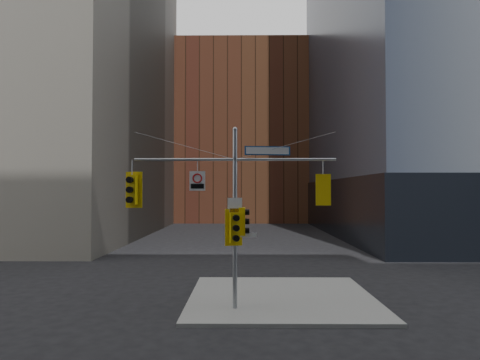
{
  "coord_description": "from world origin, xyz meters",
  "views": [
    {
      "loc": [
        0.35,
        -14.92,
        4.74
      ],
      "look_at": [
        0.2,
        2.0,
        5.19
      ],
      "focal_mm": 32.0,
      "sensor_mm": 36.0,
      "label": 1
    }
  ],
  "objects_px": {
    "traffic_light_pole_front": "(235,228)",
    "street_sign_blade": "(268,151)",
    "signal_assembly": "(235,199)",
    "traffic_light_pole_side": "(243,221)",
    "traffic_light_west_arm": "(132,190)",
    "traffic_light_east_arm": "(323,190)",
    "regulatory_sign_arm": "(197,180)"
  },
  "relations": [
    {
      "from": "traffic_light_pole_front",
      "to": "street_sign_blade",
      "type": "xyz_separation_m",
      "value": [
        1.3,
        0.27,
        3.03
      ]
    },
    {
      "from": "traffic_light_east_arm",
      "to": "traffic_light_pole_side",
      "type": "distance_m",
      "value": 3.4
    },
    {
      "from": "traffic_light_east_arm",
      "to": "regulatory_sign_arm",
      "type": "height_order",
      "value": "regulatory_sign_arm"
    },
    {
      "from": "signal_assembly",
      "to": "traffic_light_pole_front",
      "type": "bearing_deg",
      "value": -90.38
    },
    {
      "from": "traffic_light_east_arm",
      "to": "traffic_light_pole_side",
      "type": "bearing_deg",
      "value": 7.89
    },
    {
      "from": "traffic_light_pole_front",
      "to": "regulatory_sign_arm",
      "type": "distance_m",
      "value": 2.39
    },
    {
      "from": "traffic_light_west_arm",
      "to": "traffic_light_pole_side",
      "type": "bearing_deg",
      "value": 9.04
    },
    {
      "from": "signal_assembly",
      "to": "traffic_light_west_arm",
      "type": "bearing_deg",
      "value": 179.8
    },
    {
      "from": "traffic_light_pole_side",
      "to": "street_sign_blade",
      "type": "bearing_deg",
      "value": -88.52
    },
    {
      "from": "street_sign_blade",
      "to": "signal_assembly",
      "type": "bearing_deg",
      "value": 172.97
    },
    {
      "from": "traffic_light_west_arm",
      "to": "street_sign_blade",
      "type": "xyz_separation_m",
      "value": [
        5.38,
        -0.01,
        1.55
      ]
    },
    {
      "from": "traffic_light_west_arm",
      "to": "traffic_light_pole_side",
      "type": "relative_size",
      "value": 1.32
    },
    {
      "from": "traffic_light_west_arm",
      "to": "traffic_light_east_arm",
      "type": "height_order",
      "value": "traffic_light_west_arm"
    },
    {
      "from": "traffic_light_pole_front",
      "to": "regulatory_sign_arm",
      "type": "relative_size",
      "value": 1.86
    },
    {
      "from": "traffic_light_west_arm",
      "to": "traffic_light_pole_side",
      "type": "distance_m",
      "value": 4.59
    },
    {
      "from": "signal_assembly",
      "to": "traffic_light_pole_front",
      "type": "xyz_separation_m",
      "value": [
        -0.0,
        -0.27,
        -1.09
      ]
    },
    {
      "from": "street_sign_blade",
      "to": "traffic_light_pole_side",
      "type": "bearing_deg",
      "value": 172.68
    },
    {
      "from": "traffic_light_west_arm",
      "to": "traffic_light_pole_front",
      "type": "bearing_deg",
      "value": 5.23
    },
    {
      "from": "signal_assembly",
      "to": "traffic_light_west_arm",
      "type": "height_order",
      "value": "signal_assembly"
    },
    {
      "from": "signal_assembly",
      "to": "street_sign_blade",
      "type": "xyz_separation_m",
      "value": [
        1.29,
        0.0,
        1.93
      ]
    },
    {
      "from": "traffic_light_west_arm",
      "to": "traffic_light_pole_side",
      "type": "xyz_separation_m",
      "value": [
        4.42,
        -0.01,
        -1.25
      ]
    },
    {
      "from": "regulatory_sign_arm",
      "to": "traffic_light_pole_front",
      "type": "bearing_deg",
      "value": -13.67
    },
    {
      "from": "traffic_light_pole_side",
      "to": "regulatory_sign_arm",
      "type": "relative_size",
      "value": 1.42
    },
    {
      "from": "traffic_light_east_arm",
      "to": "traffic_light_west_arm",
      "type": "bearing_deg",
      "value": 7.88
    },
    {
      "from": "traffic_light_pole_front",
      "to": "street_sign_blade",
      "type": "bearing_deg",
      "value": -2.83
    },
    {
      "from": "traffic_light_east_arm",
      "to": "street_sign_blade",
      "type": "height_order",
      "value": "street_sign_blade"
    },
    {
      "from": "traffic_light_pole_front",
      "to": "street_sign_blade",
      "type": "height_order",
      "value": "street_sign_blade"
    },
    {
      "from": "signal_assembly",
      "to": "street_sign_blade",
      "type": "relative_size",
      "value": 4.39
    },
    {
      "from": "traffic_light_pole_front",
      "to": "traffic_light_pole_side",
      "type": "bearing_deg",
      "value": 25.09
    },
    {
      "from": "traffic_light_east_arm",
      "to": "street_sign_blade",
      "type": "relative_size",
      "value": 0.68
    },
    {
      "from": "traffic_light_east_arm",
      "to": "traffic_light_pole_front",
      "type": "xyz_separation_m",
      "value": [
        -3.49,
        -0.27,
        -1.48
      ]
    },
    {
      "from": "traffic_light_east_arm",
      "to": "traffic_light_pole_side",
      "type": "relative_size",
      "value": 1.12
    }
  ]
}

